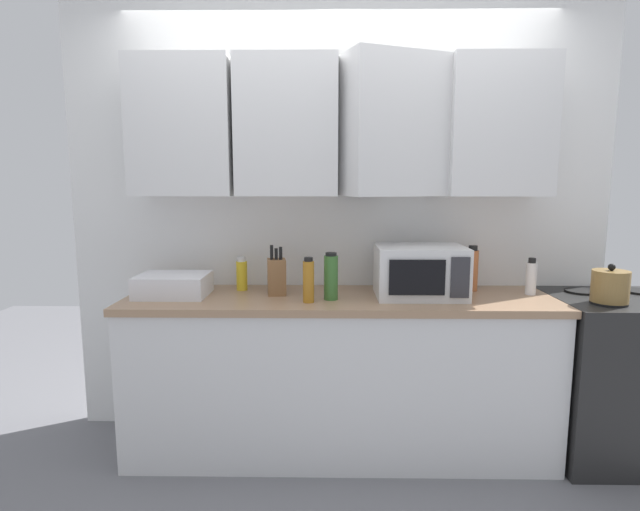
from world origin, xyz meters
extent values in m
cube|color=white|center=(0.00, 0.03, 1.30)|extent=(3.22, 0.06, 2.60)
cube|color=silver|center=(-0.87, -0.15, 1.83)|extent=(0.56, 0.33, 0.75)
cube|color=silver|center=(-0.29, -0.15, 1.83)|extent=(0.56, 0.33, 0.75)
cube|color=silver|center=(0.29, -0.20, 1.83)|extent=(0.64, 0.51, 0.75)
cube|color=silver|center=(0.87, -0.15, 1.83)|extent=(0.56, 0.33, 0.75)
cube|color=silver|center=(0.00, -0.30, 0.43)|extent=(2.32, 0.60, 0.86)
cube|color=#9E7A5B|center=(0.00, -0.30, 0.88)|extent=(2.35, 0.63, 0.04)
cube|color=black|center=(1.56, -0.32, 0.45)|extent=(0.76, 0.64, 0.90)
cylinder|color=black|center=(1.39, -0.46, 0.91)|extent=(0.18, 0.18, 0.01)
cylinder|color=black|center=(1.39, -0.18, 0.91)|extent=(0.18, 0.18, 0.01)
cylinder|color=olive|center=(1.39, -0.46, 0.99)|extent=(0.18, 0.18, 0.16)
sphere|color=black|center=(1.39, -0.46, 1.09)|extent=(0.04, 0.04, 0.04)
cube|color=silver|center=(0.44, -0.29, 1.04)|extent=(0.48, 0.36, 0.28)
cube|color=black|center=(0.39, -0.48, 1.04)|extent=(0.29, 0.01, 0.18)
cube|color=#2D2D33|center=(0.62, -0.48, 1.04)|extent=(0.10, 0.01, 0.21)
cube|color=silver|center=(-0.92, -0.30, 0.96)|extent=(0.38, 0.30, 0.12)
cube|color=brown|center=(-0.35, -0.26, 1.00)|extent=(0.12, 0.13, 0.20)
cylinder|color=black|center=(-0.38, -0.27, 1.14)|extent=(0.02, 0.02, 0.08)
cylinder|color=black|center=(-0.35, -0.27, 1.13)|extent=(0.02, 0.02, 0.06)
cylinder|color=black|center=(-0.33, -0.27, 1.14)|extent=(0.02, 0.02, 0.07)
cylinder|color=#AD701E|center=(-0.17, -0.45, 1.01)|extent=(0.06, 0.06, 0.22)
cylinder|color=black|center=(-0.17, -0.45, 1.13)|extent=(0.05, 0.05, 0.02)
cylinder|color=#BC6638|center=(0.77, -0.15, 1.02)|extent=(0.07, 0.07, 0.24)
cylinder|color=black|center=(0.77, -0.15, 1.15)|extent=(0.05, 0.05, 0.03)
cylinder|color=gold|center=(-0.57, -0.15, 0.98)|extent=(0.06, 0.06, 0.17)
cylinder|color=silver|center=(-0.57, -0.15, 1.08)|extent=(0.05, 0.05, 0.03)
cylinder|color=white|center=(1.08, -0.24, 0.99)|extent=(0.06, 0.06, 0.18)
cylinder|color=black|center=(1.08, -0.24, 1.09)|extent=(0.04, 0.04, 0.03)
cylinder|color=#386B2D|center=(-0.05, -0.38, 1.02)|extent=(0.08, 0.08, 0.24)
cylinder|color=black|center=(-0.05, -0.38, 1.15)|extent=(0.06, 0.06, 0.02)
camera|label=1|loc=(-0.07, -2.99, 1.52)|focal=27.82mm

